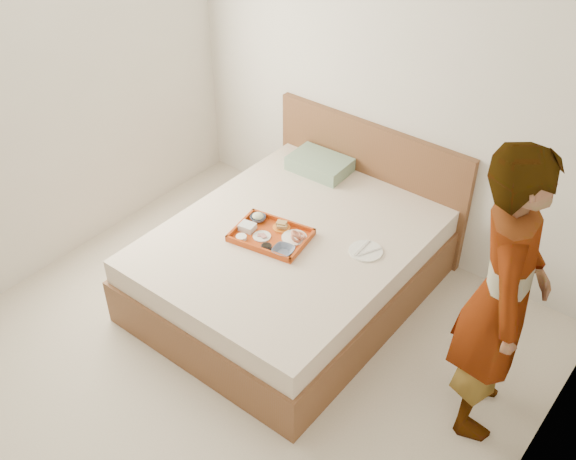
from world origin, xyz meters
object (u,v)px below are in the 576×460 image
(bed, at_px, (291,264))
(person, at_px, (502,297))
(tray, at_px, (271,235))
(dinner_plate, at_px, (366,251))

(bed, bearing_deg, person, -4.87)
(bed, height_order, tray, tray)
(bed, xyz_separation_m, dinner_plate, (0.50, 0.15, 0.27))
(dinner_plate, height_order, person, person)
(tray, relative_size, person, 0.27)
(bed, relative_size, person, 1.10)
(bed, bearing_deg, dinner_plate, 17.30)
(tray, height_order, person, person)
(bed, xyz_separation_m, tray, (-0.08, -0.12, 0.29))
(dinner_plate, distance_m, person, 1.10)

